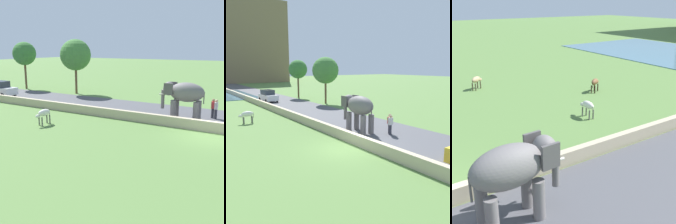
# 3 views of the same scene
# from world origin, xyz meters

# --- Properties ---
(elephant) EXTENTS (1.50, 3.49, 2.99)m
(elephant) POSITION_xyz_m (3.42, 2.93, 2.04)
(elephant) COLOR slate
(elephant) RESTS_ON ground
(cow_brown) EXTENTS (1.01, 1.36, 1.15)m
(cow_brown) POSITION_xyz_m (-7.61, 15.63, 0.84)
(cow_brown) COLOR brown
(cow_brown) RESTS_ON ground
(cow_white) EXTENTS (1.40, 0.49, 1.15)m
(cow_white) POSITION_xyz_m (-3.19, 11.32, 0.84)
(cow_white) COLOR silver
(cow_white) RESTS_ON ground
(cow_tan) EXTENTS (1.12, 1.30, 1.15)m
(cow_tan) POSITION_xyz_m (-14.00, 7.62, 0.84)
(cow_tan) COLOR tan
(cow_tan) RESTS_ON ground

